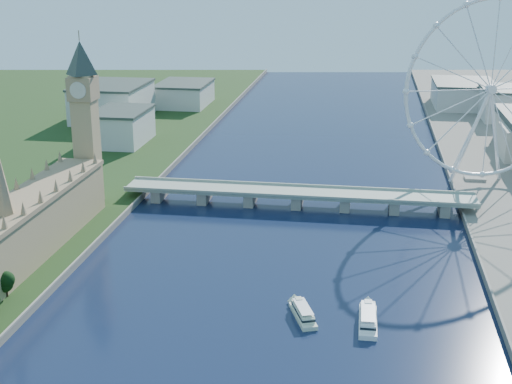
# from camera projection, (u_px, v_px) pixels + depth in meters

# --- Properties ---
(parliament_range) EXTENTS (24.00, 200.00, 70.00)m
(parliament_range) POSITION_uv_depth(u_px,v_px,m) (5.00, 243.00, 341.52)
(parliament_range) COLOR tan
(parliament_range) RESTS_ON ground
(big_ben) EXTENTS (20.02, 20.02, 110.00)m
(big_ben) POSITION_uv_depth(u_px,v_px,m) (84.00, 102.00, 428.30)
(big_ben) COLOR tan
(big_ben) RESTS_ON ground
(westminster_bridge) EXTENTS (220.00, 22.00, 9.50)m
(westminster_bridge) POSITION_uv_depth(u_px,v_px,m) (298.00, 196.00, 448.56)
(westminster_bridge) COLOR gray
(westminster_bridge) RESTS_ON ground
(london_eye) EXTENTS (113.60, 39.12, 124.30)m
(london_eye) POSITION_uv_depth(u_px,v_px,m) (491.00, 90.00, 464.00)
(london_eye) COLOR silver
(london_eye) RESTS_ON ground
(city_skyline) EXTENTS (505.00, 280.00, 32.00)m
(city_skyline) POSITION_uv_depth(u_px,v_px,m) (365.00, 104.00, 684.16)
(city_skyline) COLOR beige
(city_skyline) RESTS_ON ground
(tour_boat_near) EXTENTS (16.11, 28.12, 6.03)m
(tour_boat_near) POSITION_uv_depth(u_px,v_px,m) (303.00, 318.00, 308.33)
(tour_boat_near) COLOR beige
(tour_boat_near) RESTS_ON ground
(tour_boat_far) EXTENTS (8.23, 31.09, 6.86)m
(tour_boat_far) POSITION_uv_depth(u_px,v_px,m) (368.00, 324.00, 302.68)
(tour_boat_far) COLOR white
(tour_boat_far) RESTS_ON ground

